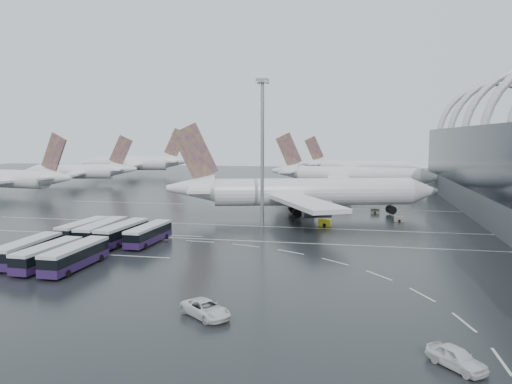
% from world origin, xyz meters
% --- Properties ---
extents(ground, '(420.00, 420.00, 0.00)m').
position_xyz_m(ground, '(0.00, 0.00, 0.00)').
color(ground, black).
rests_on(ground, ground).
extents(lane_marking_near, '(120.00, 0.25, 0.01)m').
position_xyz_m(lane_marking_near, '(0.00, -2.00, 0.01)').
color(lane_marking_near, silver).
rests_on(lane_marking_near, ground).
extents(lane_marking_mid, '(120.00, 0.25, 0.01)m').
position_xyz_m(lane_marking_mid, '(0.00, 12.00, 0.01)').
color(lane_marking_mid, silver).
rests_on(lane_marking_mid, ground).
extents(lane_marking_far, '(120.00, 0.25, 0.01)m').
position_xyz_m(lane_marking_far, '(0.00, 40.00, 0.01)').
color(lane_marking_far, silver).
rests_on(lane_marking_far, ground).
extents(bus_bay_line_south, '(28.00, 0.25, 0.01)m').
position_xyz_m(bus_bay_line_south, '(-24.00, -16.00, 0.01)').
color(bus_bay_line_south, silver).
rests_on(bus_bay_line_south, ground).
extents(bus_bay_line_north, '(28.00, 0.25, 0.01)m').
position_xyz_m(bus_bay_line_north, '(-24.00, 0.00, 0.01)').
color(bus_bay_line_north, silver).
rests_on(bus_bay_line_north, ground).
extents(airliner_main, '(60.26, 52.12, 20.68)m').
position_xyz_m(airliner_main, '(4.14, 26.76, 5.18)').
color(airliner_main, silver).
rests_on(airliner_main, ground).
extents(airliner_gate_b, '(54.98, 48.99, 19.09)m').
position_xyz_m(airliner_gate_b, '(13.93, 83.47, 4.78)').
color(airliner_gate_b, silver).
rests_on(airliner_gate_b, ground).
extents(airliner_gate_c, '(50.54, 46.45, 17.99)m').
position_xyz_m(airliner_gate_c, '(16.31, 138.54, 4.50)').
color(airliner_gate_c, silver).
rests_on(airliner_gate_c, ground).
extents(jet_remote_west, '(43.38, 35.06, 18.87)m').
position_xyz_m(jet_remote_west, '(-84.43, 49.17, 4.87)').
color(jet_remote_west, silver).
rests_on(jet_remote_west, ground).
extents(jet_remote_mid, '(41.71, 33.82, 18.26)m').
position_xyz_m(jet_remote_mid, '(-83.61, 85.09, 4.71)').
color(jet_remote_mid, silver).
rests_on(jet_remote_mid, ground).
extents(jet_remote_far, '(49.46, 40.04, 21.57)m').
position_xyz_m(jet_remote_far, '(-81.06, 128.45, 5.57)').
color(jet_remote_far, silver).
rests_on(jet_remote_far, ground).
extents(bus_row_near_a, '(3.43, 12.76, 3.12)m').
position_xyz_m(bus_row_near_a, '(-29.34, -6.44, 1.71)').
color(bus_row_near_a, '#2A143F').
rests_on(bus_row_near_a, ground).
extents(bus_row_near_b, '(3.48, 13.59, 3.33)m').
position_xyz_m(bus_row_near_b, '(-25.23, -7.73, 1.83)').
color(bus_row_near_b, '#2A143F').
rests_on(bus_row_near_b, ground).
extents(bus_row_near_c, '(3.69, 13.32, 3.25)m').
position_xyz_m(bus_row_near_c, '(-21.37, -7.92, 1.78)').
color(bus_row_near_c, '#2A143F').
rests_on(bus_row_near_c, ground).
extents(bus_row_near_d, '(3.40, 12.56, 3.06)m').
position_xyz_m(bus_row_near_d, '(-16.98, -7.43, 1.68)').
color(bus_row_near_d, '#2A143F').
rests_on(bus_row_near_d, ground).
extents(bus_row_far_a, '(3.42, 12.99, 3.18)m').
position_xyz_m(bus_row_far_a, '(-28.59, -22.28, 1.75)').
color(bus_row_far_a, '#2A143F').
rests_on(bus_row_far_a, ground).
extents(bus_row_far_b, '(3.27, 12.40, 3.03)m').
position_xyz_m(bus_row_far_b, '(-24.38, -23.93, 1.67)').
color(bus_row_far_b, '#2A143F').
rests_on(bus_row_far_b, ground).
extents(bus_row_far_c, '(3.15, 12.91, 3.18)m').
position_xyz_m(bus_row_far_c, '(-20.21, -23.99, 1.74)').
color(bus_row_far_c, '#2A143F').
rests_on(bus_row_far_c, ground).
extents(van_curve_a, '(6.30, 5.77, 1.63)m').
position_xyz_m(van_curve_a, '(2.25, -37.89, 0.82)').
color(van_curve_a, white).
rests_on(van_curve_a, ground).
extents(van_curve_b, '(4.64, 4.99, 1.66)m').
position_xyz_m(van_curve_b, '(24.24, -44.51, 0.83)').
color(van_curve_b, white).
rests_on(van_curve_b, ground).
extents(floodlight_mast, '(2.21, 2.21, 28.77)m').
position_xyz_m(floodlight_mast, '(-1.83, 13.26, 18.10)').
color(floodlight_mast, gray).
rests_on(floodlight_mast, ground).
extents(gse_cart_belly_b, '(1.95, 1.15, 1.07)m').
position_xyz_m(gse_cart_belly_b, '(20.80, 33.76, 0.53)').
color(gse_cart_belly_b, slate).
rests_on(gse_cart_belly_b, ground).
extents(gse_cart_belly_c, '(2.50, 1.48, 1.36)m').
position_xyz_m(gse_cart_belly_c, '(10.44, 15.00, 0.68)').
color(gse_cart_belly_c, gold).
rests_on(gse_cart_belly_c, ground).
extents(gse_cart_belly_d, '(2.06, 1.22, 1.12)m').
position_xyz_m(gse_cart_belly_d, '(25.36, 23.24, 0.56)').
color(gse_cart_belly_d, slate).
rests_on(gse_cart_belly_d, ground).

